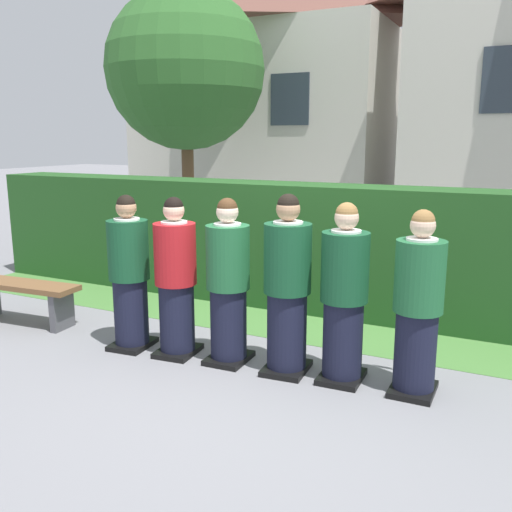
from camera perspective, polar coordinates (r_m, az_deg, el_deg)
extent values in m
plane|color=slate|center=(5.33, 0.00, -11.12)|extent=(60.00, 60.00, 0.00)
cylinder|color=black|center=(5.81, -12.57, -5.68)|extent=(0.34, 0.34, 0.71)
cube|color=black|center=(5.92, -12.43, -8.74)|extent=(0.40, 0.47, 0.05)
cylinder|color=#144728|center=(5.65, -12.87, 0.62)|extent=(0.40, 0.40, 0.59)
cylinder|color=white|center=(5.60, -13.02, 3.62)|extent=(0.25, 0.25, 0.03)
cube|color=navy|center=(5.78, -11.88, 2.11)|extent=(0.04, 0.02, 0.26)
sphere|color=tan|center=(5.58, -13.07, 4.79)|extent=(0.20, 0.20, 0.20)
sphere|color=black|center=(5.58, -13.09, 5.15)|extent=(0.19, 0.19, 0.19)
cylinder|color=black|center=(5.54, -8.03, -6.37)|extent=(0.34, 0.34, 0.71)
cube|color=black|center=(5.66, -7.94, -9.55)|extent=(0.40, 0.47, 0.05)
cylinder|color=#AD191E|center=(5.38, -8.23, 0.22)|extent=(0.40, 0.40, 0.59)
cylinder|color=white|center=(5.32, -8.33, 3.37)|extent=(0.25, 0.25, 0.03)
cube|color=navy|center=(5.52, -7.31, 1.79)|extent=(0.04, 0.02, 0.26)
sphere|color=beige|center=(5.31, -8.37, 4.60)|extent=(0.20, 0.20, 0.20)
sphere|color=black|center=(5.30, -8.38, 4.98)|extent=(0.18, 0.18, 0.18)
cylinder|color=black|center=(5.33, -2.79, -7.00)|extent=(0.34, 0.34, 0.72)
cube|color=black|center=(5.44, -2.75, -10.32)|extent=(0.38, 0.46, 0.05)
cylinder|color=#1E5B33|center=(5.15, -2.86, -0.11)|extent=(0.40, 0.40, 0.59)
cylinder|color=white|center=(5.10, -2.90, 3.20)|extent=(0.25, 0.25, 0.03)
cube|color=#236038|center=(5.30, -1.93, 1.54)|extent=(0.04, 0.01, 0.26)
sphere|color=beige|center=(5.08, -2.91, 4.50)|extent=(0.20, 0.20, 0.20)
sphere|color=#472D19|center=(5.08, -2.92, 4.89)|extent=(0.19, 0.19, 0.19)
cylinder|color=black|center=(5.10, 3.14, -7.72)|extent=(0.36, 0.36, 0.74)
cube|color=black|center=(5.23, 3.10, -11.31)|extent=(0.41, 0.49, 0.05)
cylinder|color=#144728|center=(4.91, 3.23, -0.23)|extent=(0.42, 0.42, 0.62)
cylinder|color=white|center=(4.85, 3.28, 3.37)|extent=(0.26, 0.26, 0.03)
cube|color=navy|center=(5.07, 3.97, 1.57)|extent=(0.04, 0.01, 0.27)
sphere|color=tan|center=(4.84, 3.29, 4.78)|extent=(0.21, 0.21, 0.21)
sphere|color=black|center=(4.83, 3.30, 5.21)|extent=(0.19, 0.19, 0.19)
cylinder|color=black|center=(4.98, 8.79, -8.50)|extent=(0.34, 0.34, 0.72)
cube|color=black|center=(5.10, 8.67, -12.03)|extent=(0.38, 0.46, 0.05)
cylinder|color=#144728|center=(4.79, 9.04, -1.11)|extent=(0.41, 0.41, 0.59)
cylinder|color=white|center=(4.73, 9.16, 2.46)|extent=(0.25, 0.25, 0.03)
cube|color=#236038|center=(4.95, 9.67, 0.70)|extent=(0.04, 0.01, 0.26)
sphere|color=beige|center=(4.71, 9.21, 3.86)|extent=(0.20, 0.20, 0.20)
sphere|color=olive|center=(4.71, 9.22, 4.29)|extent=(0.19, 0.19, 0.19)
cylinder|color=black|center=(4.87, 15.86, -9.40)|extent=(0.34, 0.34, 0.71)
cube|color=black|center=(4.99, 15.64, -12.92)|extent=(0.36, 0.44, 0.05)
cylinder|color=#1E5B33|center=(4.67, 16.31, -2.00)|extent=(0.40, 0.40, 0.58)
cylinder|color=white|center=(4.61, 16.53, 1.59)|extent=(0.25, 0.25, 0.03)
cube|color=navy|center=(4.83, 16.79, -0.15)|extent=(0.04, 0.01, 0.26)
sphere|color=beige|center=(4.60, 16.62, 3.00)|extent=(0.20, 0.20, 0.20)
sphere|color=olive|center=(4.59, 16.64, 3.43)|extent=(0.18, 0.18, 0.18)
cube|color=white|center=(4.94, 16.78, -2.32)|extent=(0.15, 0.01, 0.20)
cube|color=#214C1E|center=(6.85, 7.31, 0.76)|extent=(10.08, 0.70, 1.54)
cube|color=#2D3842|center=(10.75, 24.42, 16.03)|extent=(0.90, 0.04, 1.10)
cube|color=beige|center=(14.87, 1.03, 12.94)|extent=(6.25, 3.50, 4.67)
cube|color=#2D3842|center=(14.03, -7.57, 15.18)|extent=(0.90, 0.04, 1.10)
cube|color=#2D3842|center=(12.70, 3.45, 15.61)|extent=(0.90, 0.04, 1.10)
cylinder|color=brown|center=(11.50, -6.88, 6.29)|extent=(0.24, 0.24, 1.93)
sphere|color=#2D6028|center=(11.52, -7.19, 18.32)|extent=(3.09, 3.09, 3.09)
cube|color=brown|center=(6.89, -22.74, -2.74)|extent=(1.42, 0.46, 0.06)
cube|color=#4C4C51|center=(6.59, -19.14, -5.28)|extent=(0.10, 0.33, 0.42)
cube|color=#477A38|center=(6.32, 4.73, -7.33)|extent=(10.08, 0.90, 0.01)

